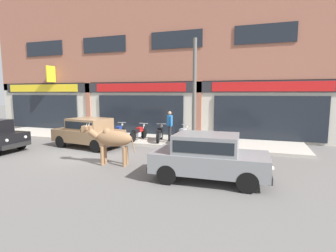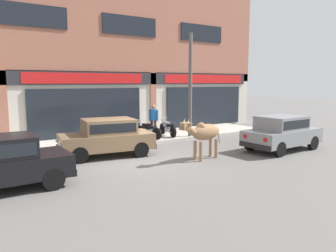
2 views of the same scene
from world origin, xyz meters
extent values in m
plane|color=#605E5B|center=(0.00, 0.00, 0.00)|extent=(90.00, 90.00, 0.00)
cube|color=#B7AFA3|center=(0.00, 3.81, 0.07)|extent=(19.00, 3.21, 0.14)
cube|color=#9E604C|center=(0.00, 5.69, 6.30)|extent=(23.00, 0.55, 6.78)
cube|color=beige|center=(0.00, 5.69, 1.70)|extent=(23.00, 0.55, 3.40)
cube|color=#28282D|center=(0.00, 5.37, 3.05)|extent=(22.08, 0.08, 0.64)
cube|color=#9E604C|center=(-3.83, 5.39, 1.70)|extent=(0.36, 0.12, 3.40)
cube|color=black|center=(0.00, 5.36, 1.35)|extent=(5.83, 0.10, 2.40)
cube|color=red|center=(0.00, 5.34, 3.05)|extent=(6.13, 0.05, 0.52)
cube|color=#9E604C|center=(3.83, 5.39, 1.70)|extent=(0.36, 0.12, 3.40)
cube|color=black|center=(7.67, 5.36, 1.35)|extent=(5.83, 0.10, 2.40)
cube|color=red|center=(7.67, 5.34, 3.05)|extent=(6.13, 0.05, 0.52)
cube|color=black|center=(-2.44, 5.38, 5.81)|extent=(3.13, 0.06, 1.00)
cube|color=black|center=(2.44, 5.38, 5.81)|extent=(3.13, 0.06, 1.00)
cube|color=black|center=(7.33, 5.38, 5.81)|extent=(3.13, 0.06, 1.00)
ellipsoid|color=#936B47|center=(2.09, -1.29, 1.02)|extent=(1.46, 0.72, 0.60)
sphere|color=#936B47|center=(1.81, -1.33, 1.25)|extent=(0.32, 0.32, 0.32)
cylinder|color=#936B47|center=(1.68, -1.50, 0.36)|extent=(0.12, 0.12, 0.72)
cylinder|color=#936B47|center=(1.64, -1.21, 0.36)|extent=(0.12, 0.12, 0.72)
cylinder|color=#936B47|center=(2.54, -1.37, 0.36)|extent=(0.12, 0.12, 0.72)
cylinder|color=#936B47|center=(2.50, -1.09, 0.36)|extent=(0.12, 0.12, 0.72)
cylinder|color=#936B47|center=(1.28, -1.41, 1.17)|extent=(0.50, 0.30, 0.43)
cube|color=#936B47|center=(1.02, -1.45, 1.34)|extent=(0.39, 0.27, 0.26)
cube|color=brown|center=(0.84, -1.47, 1.30)|extent=(0.16, 0.18, 0.14)
cone|color=beige|center=(1.08, -1.54, 1.52)|extent=(0.12, 0.07, 0.19)
cone|color=beige|center=(1.05, -1.34, 1.52)|extent=(0.12, 0.07, 0.19)
cube|color=#936B47|center=(1.12, -1.59, 1.40)|extent=(0.06, 0.14, 0.10)
cube|color=#936B47|center=(1.08, -1.28, 1.40)|extent=(0.06, 0.14, 0.10)
cylinder|color=#936B47|center=(2.82, -1.18, 0.80)|extent=(0.17, 0.06, 0.60)
cylinder|color=black|center=(-3.63, -0.35, 0.30)|extent=(0.60, 0.18, 0.60)
cylinder|color=black|center=(-3.63, -1.78, 0.30)|extent=(0.60, 0.18, 0.60)
cube|color=black|center=(-4.78, -1.07, 0.60)|extent=(3.50, 1.61, 0.60)
cube|color=black|center=(-3.05, -1.06, 0.38)|extent=(0.12, 1.52, 0.20)
sphere|color=silver|center=(-3.02, -0.58, 0.68)|extent=(0.14, 0.14, 0.14)
sphere|color=silver|center=(-3.02, -1.54, 0.68)|extent=(0.14, 0.14, 0.14)
cylinder|color=black|center=(6.91, -1.13, 0.30)|extent=(0.61, 0.20, 0.60)
cylinder|color=black|center=(6.96, -2.57, 0.30)|extent=(0.61, 0.20, 0.60)
cylinder|color=black|center=(4.61, -1.20, 0.30)|extent=(0.61, 0.20, 0.60)
cylinder|color=black|center=(4.66, -2.64, 0.30)|extent=(0.61, 0.20, 0.60)
cube|color=gray|center=(5.78, -1.89, 0.60)|extent=(3.55, 1.71, 0.60)
cube|color=gray|center=(5.68, -1.89, 1.18)|extent=(1.95, 1.50, 0.56)
cube|color=black|center=(5.68, -1.89, 1.18)|extent=(1.79, 1.52, 0.35)
cube|color=black|center=(7.51, -1.83, 0.38)|extent=(0.17, 1.52, 0.20)
cube|color=black|center=(4.05, -1.94, 0.38)|extent=(0.17, 1.52, 0.20)
sphere|color=silver|center=(7.53, -1.35, 0.68)|extent=(0.14, 0.14, 0.14)
sphere|color=silver|center=(7.56, -2.31, 0.68)|extent=(0.14, 0.14, 0.14)
cube|color=red|center=(4.01, -1.45, 0.70)|extent=(0.04, 0.16, 0.14)
cube|color=red|center=(4.05, -2.44, 0.70)|extent=(0.04, 0.16, 0.14)
cylinder|color=black|center=(-2.09, 0.64, 0.30)|extent=(0.62, 0.27, 0.60)
cylinder|color=black|center=(-1.86, 2.06, 0.30)|extent=(0.62, 0.27, 0.60)
cylinder|color=black|center=(0.19, 0.28, 0.30)|extent=(0.62, 0.27, 0.60)
cylinder|color=black|center=(0.41, 1.70, 0.30)|extent=(0.62, 0.27, 0.60)
cube|color=#846647|center=(-0.84, 1.17, 0.60)|extent=(3.71, 2.12, 0.60)
cube|color=#846647|center=(-0.74, 1.15, 1.18)|extent=(2.10, 1.72, 0.56)
cube|color=black|center=(-0.74, 1.15, 1.18)|extent=(1.95, 1.71, 0.35)
cube|color=black|center=(-2.55, 1.44, 0.38)|extent=(0.35, 1.52, 0.20)
cube|color=black|center=(0.87, 0.90, 0.38)|extent=(0.35, 1.52, 0.20)
sphere|color=silver|center=(-2.65, 0.97, 0.68)|extent=(0.14, 0.14, 0.14)
sphere|color=silver|center=(-2.50, 1.92, 0.68)|extent=(0.14, 0.14, 0.14)
cube|color=red|center=(0.82, 0.41, 0.70)|extent=(0.05, 0.16, 0.14)
cube|color=red|center=(0.97, 1.39, 0.70)|extent=(0.05, 0.16, 0.14)
cylinder|color=black|center=(-0.33, 3.71, 0.42)|extent=(0.15, 0.57, 0.56)
cylinder|color=black|center=(-0.22, 2.46, 0.42)|extent=(0.15, 0.57, 0.56)
cube|color=#B2B5BA|center=(-0.27, 3.06, 0.46)|extent=(0.23, 0.34, 0.24)
cube|color=navy|center=(-0.29, 3.22, 0.72)|extent=(0.27, 0.42, 0.24)
cube|color=black|center=(-0.25, 2.82, 0.70)|extent=(0.27, 0.54, 0.12)
cylinder|color=#B2B5BA|center=(-0.33, 3.65, 0.72)|extent=(0.06, 0.27, 0.59)
cylinder|color=#B2B5BA|center=(-0.33, 3.69, 1.00)|extent=(0.52, 0.08, 0.03)
sphere|color=silver|center=(-0.33, 3.75, 0.88)|extent=(0.12, 0.12, 0.12)
cylinder|color=#B2B5BA|center=(-0.35, 2.70, 0.38)|extent=(0.10, 0.48, 0.06)
cylinder|color=black|center=(1.06, 3.69, 0.42)|extent=(0.13, 0.56, 0.56)
cylinder|color=black|center=(0.98, 2.45, 0.42)|extent=(0.13, 0.56, 0.56)
cube|color=#B2B5BA|center=(1.02, 3.05, 0.46)|extent=(0.22, 0.33, 0.24)
cube|color=red|center=(1.03, 3.21, 0.72)|extent=(0.26, 0.41, 0.24)
cube|color=black|center=(1.00, 2.81, 0.70)|extent=(0.25, 0.53, 0.12)
cylinder|color=#B2B5BA|center=(1.05, 3.63, 0.72)|extent=(0.06, 0.27, 0.59)
cylinder|color=#B2B5BA|center=(1.05, 3.67, 1.00)|extent=(0.52, 0.06, 0.03)
sphere|color=silver|center=(1.06, 3.73, 0.88)|extent=(0.12, 0.12, 0.12)
cylinder|color=#B2B5BA|center=(0.89, 2.70, 0.38)|extent=(0.09, 0.48, 0.06)
cylinder|color=black|center=(2.09, 3.80, 0.42)|extent=(0.21, 0.57, 0.56)
cylinder|color=black|center=(2.35, 2.58, 0.42)|extent=(0.21, 0.57, 0.56)
cube|color=#B2B5BA|center=(2.22, 3.17, 0.46)|extent=(0.26, 0.35, 0.24)
cube|color=black|center=(2.19, 3.33, 0.72)|extent=(0.32, 0.44, 0.24)
cube|color=black|center=(2.27, 2.94, 0.70)|extent=(0.32, 0.55, 0.12)
cylinder|color=#B2B5BA|center=(2.10, 3.74, 0.72)|extent=(0.09, 0.27, 0.59)
cylinder|color=#B2B5BA|center=(2.10, 3.78, 1.00)|extent=(0.52, 0.14, 0.03)
sphere|color=silver|center=(2.08, 3.84, 0.88)|extent=(0.12, 0.12, 0.12)
cylinder|color=#B2B5BA|center=(2.19, 2.80, 0.38)|extent=(0.16, 0.48, 0.06)
cylinder|color=black|center=(3.50, 3.89, 0.42)|extent=(0.18, 0.57, 0.56)
cylinder|color=black|center=(3.32, 2.65, 0.42)|extent=(0.18, 0.57, 0.56)
cube|color=#B2B5BA|center=(3.41, 3.25, 0.46)|extent=(0.24, 0.35, 0.24)
cube|color=#A8AAB2|center=(3.43, 3.41, 0.72)|extent=(0.30, 0.43, 0.24)
cube|color=black|center=(3.38, 3.01, 0.70)|extent=(0.29, 0.55, 0.12)
cylinder|color=#B2B5BA|center=(3.50, 3.83, 0.72)|extent=(0.08, 0.27, 0.59)
cylinder|color=#B2B5BA|center=(3.50, 3.87, 1.00)|extent=(0.52, 0.11, 0.03)
sphere|color=silver|center=(3.51, 3.93, 0.88)|extent=(0.12, 0.12, 0.12)
cylinder|color=#B2B5BA|center=(3.25, 2.91, 0.38)|extent=(0.13, 0.48, 0.06)
cylinder|color=#2D2D33|center=(2.63, 3.53, 0.55)|extent=(0.11, 0.11, 0.82)
cylinder|color=#2D2D33|center=(2.74, 3.39, 0.55)|extent=(0.11, 0.11, 0.82)
cylinder|color=#236BB7|center=(2.69, 3.46, 1.24)|extent=(0.32, 0.32, 0.56)
cylinder|color=#236BB7|center=(2.56, 3.63, 1.21)|extent=(0.08, 0.08, 0.56)
cylinder|color=#236BB7|center=(2.82, 3.30, 1.21)|extent=(0.08, 0.08, 0.56)
sphere|color=tan|center=(2.69, 3.46, 1.64)|extent=(0.20, 0.20, 0.20)
cylinder|color=#595651|center=(4.25, 2.50, 2.69)|extent=(0.18, 0.18, 5.10)
camera|label=1|loc=(7.14, -9.76, 2.72)|focal=28.00mm
camera|label=2|loc=(-5.78, -10.51, 2.88)|focal=35.00mm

